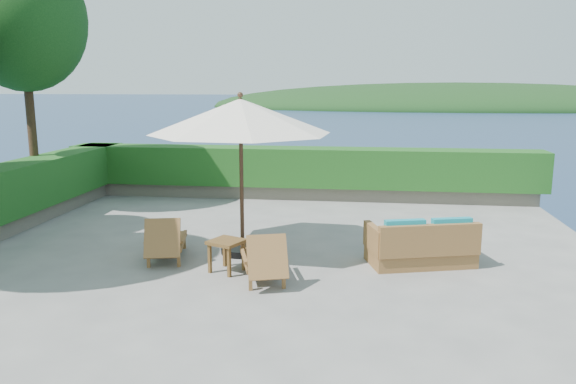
# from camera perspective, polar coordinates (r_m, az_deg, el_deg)

# --- Properties ---
(ground) EXTENTS (12.00, 12.00, 0.00)m
(ground) POSITION_cam_1_polar(r_m,az_deg,el_deg) (9.56, -2.42, -7.34)
(ground) COLOR gray
(ground) RESTS_ON ground
(foundation) EXTENTS (12.00, 12.00, 3.00)m
(foundation) POSITION_cam_1_polar(r_m,az_deg,el_deg) (10.16, -2.35, -15.68)
(foundation) COLOR #4D453D
(foundation) RESTS_ON ocean
(offshore_island) EXTENTS (126.00, 57.60, 12.60)m
(offshore_island) POSITION_cam_1_polar(r_m,az_deg,el_deg) (150.90, 16.53, 8.24)
(offshore_island) COLOR #183213
(offshore_island) RESTS_ON ocean
(planter_wall_far) EXTENTS (12.00, 0.60, 0.36)m
(planter_wall_far) POSITION_cam_1_polar(r_m,az_deg,el_deg) (14.90, 1.24, 0.04)
(planter_wall_far) COLOR gray
(planter_wall_far) RESTS_ON ground
(hedge_far) EXTENTS (12.40, 0.90, 1.00)m
(hedge_far) POSITION_cam_1_polar(r_m,az_deg,el_deg) (14.79, 1.25, 2.59)
(hedge_far) COLOR #154513
(hedge_far) RESTS_ON planter_wall_far
(tree_far) EXTENTS (2.80, 2.80, 6.03)m
(tree_far) POSITION_cam_1_polar(r_m,az_deg,el_deg) (14.38, -25.38, 15.54)
(tree_far) COLOR #422D19
(tree_far) RESTS_ON ground
(patio_umbrella) EXTENTS (4.04, 4.04, 2.86)m
(patio_umbrella) POSITION_cam_1_polar(r_m,az_deg,el_deg) (9.77, -4.84, 7.50)
(patio_umbrella) COLOR black
(patio_umbrella) RESTS_ON ground
(lounge_left) EXTENTS (0.88, 1.52, 0.82)m
(lounge_left) POSITION_cam_1_polar(r_m,az_deg,el_deg) (9.92, -12.29, -4.86)
(lounge_left) COLOR #8F5E34
(lounge_left) RESTS_ON ground
(lounge_right) EXTENTS (0.98, 1.54, 0.83)m
(lounge_right) POSITION_cam_1_polar(r_m,az_deg,el_deg) (8.72, -2.49, -6.80)
(lounge_right) COLOR #8F5E34
(lounge_right) RESTS_ON ground
(side_table) EXTENTS (0.66, 0.66, 0.53)m
(side_table) POSITION_cam_1_polar(r_m,az_deg,el_deg) (9.13, -6.26, -5.44)
(side_table) COLOR brown
(side_table) RESTS_ON ground
(wicker_loveseat) EXTENTS (1.91, 1.33, 0.85)m
(wicker_loveseat) POSITION_cam_1_polar(r_m,az_deg,el_deg) (9.70, 13.41, -5.34)
(wicker_loveseat) COLOR #8F5E34
(wicker_loveseat) RESTS_ON ground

